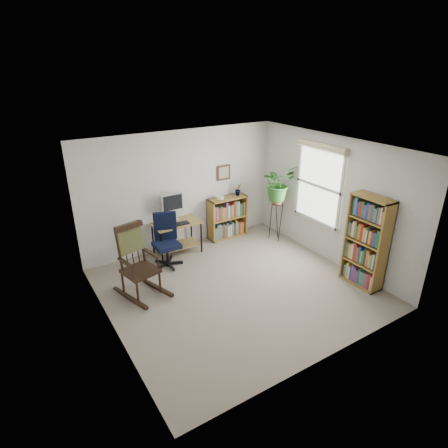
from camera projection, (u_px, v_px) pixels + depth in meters
floor at (236, 288)px, 6.43m from camera, size 4.20×4.00×0.00m
ceiling at (238, 149)px, 5.47m from camera, size 4.20×4.00×0.00m
wall_back at (182, 190)px, 7.51m from camera, size 4.20×0.00×2.40m
wall_front at (332, 281)px, 4.40m from camera, size 4.20×0.00×2.40m
wall_left at (105, 257)px, 4.93m from camera, size 0.00×4.00×2.40m
wall_right at (331, 200)px, 6.97m from camera, size 0.00×4.00×2.40m
window at (319, 186)px, 7.11m from camera, size 0.12×1.20×1.50m
desk at (177, 238)px, 7.48m from camera, size 0.93×0.51×0.67m
monitor at (173, 207)px, 7.34m from camera, size 0.46×0.16×0.56m
keyboard at (179, 224)px, 7.24m from camera, size 0.40×0.15×0.02m
office_chair at (167, 241)px, 6.94m from camera, size 0.71×0.71×1.03m
rocking_chair at (140, 262)px, 6.01m from camera, size 0.85×1.18×1.23m
low_bookshelf at (227, 218)px, 8.14m from camera, size 0.87×0.29×0.92m
tall_bookshelf at (366, 242)px, 6.25m from camera, size 0.30×0.70×1.60m
plant_stand at (276, 218)px, 8.02m from camera, size 0.32×0.32×0.97m
spider_plant at (279, 166)px, 7.57m from camera, size 1.69×1.88×1.46m
potted_plant_small at (238, 193)px, 8.08m from camera, size 0.13×0.24×0.11m
framed_picture at (224, 173)px, 7.87m from camera, size 0.32×0.04×0.32m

